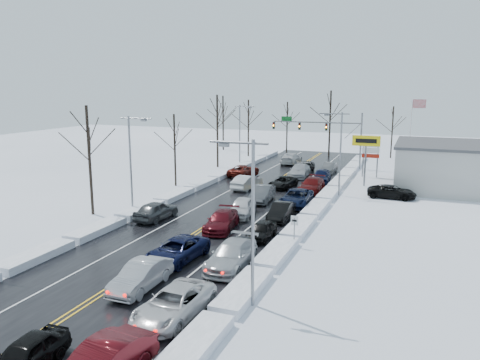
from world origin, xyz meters
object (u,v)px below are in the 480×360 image
at_px(tires_plus_sign, 366,144).
at_px(oncoming_car_0, 247,189).
at_px(flagpole, 412,128).
at_px(traffic_signal_mast, 326,130).

bearing_deg(tires_plus_sign, oncoming_car_0, -151.66).
relative_size(tires_plus_sign, flagpole, 0.60).
bearing_deg(oncoming_car_0, tires_plus_sign, -143.96).
relative_size(traffic_signal_mast, tires_plus_sign, 2.21).
bearing_deg(oncoming_car_0, traffic_signal_mast, -98.31).
relative_size(flagpole, oncoming_car_0, 2.02).
distance_m(tires_plus_sign, oncoming_car_0, 14.96).
distance_m(traffic_signal_mast, tires_plus_sign, 13.92).
xyz_separation_m(tires_plus_sign, flagpole, (4.67, 14.01, 0.93)).
xyz_separation_m(traffic_signal_mast, tires_plus_sign, (7.05, -12.00, -0.49)).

